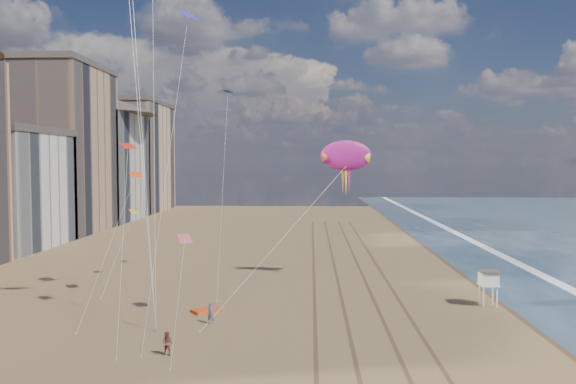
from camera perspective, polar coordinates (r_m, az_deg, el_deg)
The scene contains 10 objects.
wet_sand at distance 67.21m, azimuth 20.28°, elevation -7.50°, with size 260.00×260.00×0.00m, color #42301E.
foam at distance 68.61m, azimuth 23.65°, elevation -7.36°, with size 260.00×260.00×0.00m, color white.
tracks at distance 54.37m, azimuth 6.70°, elevation -9.82°, with size 7.68×120.00×0.01m.
buildings at distance 98.88m, azimuth -24.24°, elevation 3.64°, with size 34.72×131.35×29.00m.
lifeguard_stand at distance 50.48m, azimuth 19.70°, elevation -8.30°, with size 1.67×1.67×3.02m.
grounded_kite at distance 46.78m, azimuth -8.36°, elevation -11.83°, with size 2.12×1.35×0.24m, color #F04814.
show_kite at distance 56.66m, azimuth 5.91°, elevation 3.66°, with size 8.12×9.32×23.98m.
kite_flyer_a at distance 43.33m, azimuth -7.83°, elevation -12.08°, with size 0.60×0.39×1.64m, color slate.
kite_flyer_b at distance 37.11m, azimuth -12.15°, elevation -14.82°, with size 0.75×0.58×1.54m, color brown.
small_kites at distance 48.55m, azimuth -12.00°, elevation 6.07°, with size 11.11×16.99×18.30m.
Camera 1 is at (-1.51, -22.84, 12.15)m, focal length 35.00 mm.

